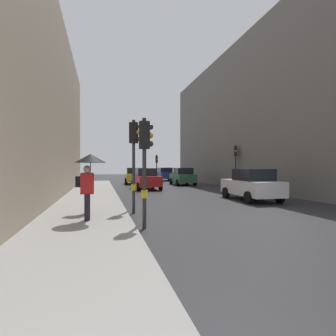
{
  "coord_description": "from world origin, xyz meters",
  "views": [
    {
      "loc": [
        -6.18,
        -8.44,
        1.89
      ],
      "look_at": [
        -1.53,
        10.47,
        1.79
      ],
      "focal_mm": 29.26,
      "sensor_mm": 36.0,
      "label": 1
    }
  ],
  "objects_px": {
    "traffic_light_near_left": "(145,152)",
    "car_red_sedan": "(146,179)",
    "pedestrian_with_grey_backpack": "(86,186)",
    "car_yellow_taxi": "(134,176)",
    "traffic_light_mid_street": "(236,159)",
    "traffic_light_near_right": "(134,149)",
    "car_blue_van": "(165,174)",
    "traffic_light_far_median": "(157,163)",
    "car_green_estate": "(183,176)",
    "car_white_compact": "(251,185)",
    "pedestrian_with_umbrella": "(89,168)"
  },
  "relations": [
    {
      "from": "traffic_light_near_left",
      "to": "traffic_light_mid_street",
      "type": "bearing_deg",
      "value": 52.71
    },
    {
      "from": "car_green_estate",
      "to": "car_blue_van",
      "type": "relative_size",
      "value": 1.01
    },
    {
      "from": "traffic_light_mid_street",
      "to": "car_red_sedan",
      "type": "height_order",
      "value": "traffic_light_mid_street"
    },
    {
      "from": "pedestrian_with_umbrella",
      "to": "pedestrian_with_grey_backpack",
      "type": "bearing_deg",
      "value": 97.42
    },
    {
      "from": "car_white_compact",
      "to": "pedestrian_with_umbrella",
      "type": "distance_m",
      "value": 9.75
    },
    {
      "from": "traffic_light_far_median",
      "to": "car_white_compact",
      "type": "relative_size",
      "value": 0.78
    },
    {
      "from": "car_green_estate",
      "to": "car_yellow_taxi",
      "type": "xyz_separation_m",
      "value": [
        -4.63,
        2.99,
        0.0
      ]
    },
    {
      "from": "car_blue_van",
      "to": "traffic_light_near_left",
      "type": "bearing_deg",
      "value": -104.33
    },
    {
      "from": "car_blue_van",
      "to": "pedestrian_with_umbrella",
      "type": "bearing_deg",
      "value": -108.08
    },
    {
      "from": "car_red_sedan",
      "to": "car_green_estate",
      "type": "distance_m",
      "value": 6.24
    },
    {
      "from": "traffic_light_mid_street",
      "to": "car_blue_van",
      "type": "height_order",
      "value": "traffic_light_mid_street"
    },
    {
      "from": "car_white_compact",
      "to": "car_yellow_taxi",
      "type": "distance_m",
      "value": 16.89
    },
    {
      "from": "traffic_light_mid_street",
      "to": "pedestrian_with_umbrella",
      "type": "height_order",
      "value": "traffic_light_mid_street"
    },
    {
      "from": "pedestrian_with_grey_backpack",
      "to": "car_red_sedan",
      "type": "bearing_deg",
      "value": 70.95
    },
    {
      "from": "car_blue_van",
      "to": "car_yellow_taxi",
      "type": "bearing_deg",
      "value": -129.11
    },
    {
      "from": "traffic_light_near_right",
      "to": "pedestrian_with_grey_backpack",
      "type": "distance_m",
      "value": 2.41
    },
    {
      "from": "traffic_light_near_left",
      "to": "car_blue_van",
      "type": "height_order",
      "value": "traffic_light_near_left"
    },
    {
      "from": "traffic_light_near_left",
      "to": "traffic_light_near_right",
      "type": "xyz_separation_m",
      "value": [
        -0.0,
        2.79,
        0.28
      ]
    },
    {
      "from": "traffic_light_near_right",
      "to": "car_green_estate",
      "type": "height_order",
      "value": "traffic_light_near_right"
    },
    {
      "from": "traffic_light_far_median",
      "to": "pedestrian_with_grey_backpack",
      "type": "distance_m",
      "value": 22.1
    },
    {
      "from": "car_yellow_taxi",
      "to": "pedestrian_with_grey_backpack",
      "type": "distance_m",
      "value": 19.9
    },
    {
      "from": "traffic_light_near_right",
      "to": "pedestrian_with_grey_backpack",
      "type": "relative_size",
      "value": 2.14
    },
    {
      "from": "traffic_light_near_left",
      "to": "car_blue_van",
      "type": "bearing_deg",
      "value": 75.67
    },
    {
      "from": "car_red_sedan",
      "to": "car_white_compact",
      "type": "height_order",
      "value": "same"
    },
    {
      "from": "car_white_compact",
      "to": "pedestrian_with_umbrella",
      "type": "bearing_deg",
      "value": -151.79
    },
    {
      "from": "car_white_compact",
      "to": "car_yellow_taxi",
      "type": "height_order",
      "value": "same"
    },
    {
      "from": "traffic_light_near_left",
      "to": "car_yellow_taxi",
      "type": "xyz_separation_m",
      "value": [
        2.25,
        21.71,
        -1.45
      ]
    },
    {
      "from": "traffic_light_far_median",
      "to": "traffic_light_near_right",
      "type": "relative_size",
      "value": 0.87
    },
    {
      "from": "traffic_light_near_right",
      "to": "pedestrian_with_grey_backpack",
      "type": "xyz_separation_m",
      "value": [
        -1.85,
        -0.55,
        -1.44
      ]
    },
    {
      "from": "traffic_light_mid_street",
      "to": "traffic_light_near_right",
      "type": "xyz_separation_m",
      "value": [
        -9.75,
        -10.01,
        0.04
      ]
    },
    {
      "from": "traffic_light_near_left",
      "to": "car_red_sedan",
      "type": "xyz_separation_m",
      "value": [
        2.35,
        14.42,
        -1.45
      ]
    },
    {
      "from": "car_blue_van",
      "to": "pedestrian_with_grey_backpack",
      "type": "distance_m",
      "value": 26.9
    },
    {
      "from": "car_red_sedan",
      "to": "car_blue_van",
      "type": "height_order",
      "value": "same"
    },
    {
      "from": "traffic_light_near_right",
      "to": "car_red_sedan",
      "type": "xyz_separation_m",
      "value": [
        2.36,
        11.63,
        -1.73
      ]
    },
    {
      "from": "traffic_light_far_median",
      "to": "car_red_sedan",
      "type": "relative_size",
      "value": 0.77
    },
    {
      "from": "traffic_light_far_median",
      "to": "car_green_estate",
      "type": "distance_m",
      "value": 5.03
    },
    {
      "from": "car_red_sedan",
      "to": "car_yellow_taxi",
      "type": "bearing_deg",
      "value": 90.84
    },
    {
      "from": "traffic_light_near_left",
      "to": "car_red_sedan",
      "type": "relative_size",
      "value": 0.79
    },
    {
      "from": "traffic_light_mid_street",
      "to": "pedestrian_with_grey_backpack",
      "type": "relative_size",
      "value": 2.1
    },
    {
      "from": "pedestrian_with_umbrella",
      "to": "traffic_light_near_left",
      "type": "bearing_deg",
      "value": -27.88
    },
    {
      "from": "car_green_estate",
      "to": "car_red_sedan",
      "type": "bearing_deg",
      "value": -136.39
    },
    {
      "from": "pedestrian_with_umbrella",
      "to": "car_blue_van",
      "type": "bearing_deg",
      "value": 71.92
    },
    {
      "from": "traffic_light_mid_street",
      "to": "pedestrian_with_grey_backpack",
      "type": "bearing_deg",
      "value": -137.68
    },
    {
      "from": "traffic_light_far_median",
      "to": "traffic_light_near_right",
      "type": "height_order",
      "value": "traffic_light_near_right"
    },
    {
      "from": "pedestrian_with_grey_backpack",
      "to": "car_yellow_taxi",
      "type": "bearing_deg",
      "value": 78.12
    },
    {
      "from": "traffic_light_mid_street",
      "to": "pedestrian_with_umbrella",
      "type": "bearing_deg",
      "value": -133.78
    },
    {
      "from": "car_red_sedan",
      "to": "car_yellow_taxi",
      "type": "xyz_separation_m",
      "value": [
        -0.11,
        7.29,
        0.0
      ]
    },
    {
      "from": "car_blue_van",
      "to": "car_white_compact",
      "type": "distance_m",
      "value": 22.15
    },
    {
      "from": "car_yellow_taxi",
      "to": "traffic_light_near_left",
      "type": "bearing_deg",
      "value": -95.91
    },
    {
      "from": "car_green_estate",
      "to": "pedestrian_with_umbrella",
      "type": "relative_size",
      "value": 1.98
    }
  ]
}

